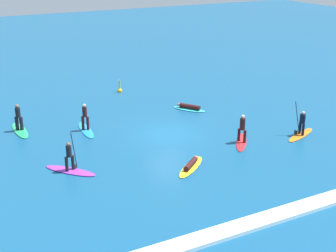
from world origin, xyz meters
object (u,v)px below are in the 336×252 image
object	(u,v)px
surfer_on_orange_board	(301,129)
surfer_on_purple_board	(70,165)
surfer_on_red_board	(242,135)
surfer_on_green_board	(19,125)
surfer_on_blue_board	(85,124)
marker_buoy	(120,90)
surfer_on_teal_board	(189,108)
surfer_on_yellow_board	(191,165)

from	to	relation	value
surfer_on_orange_board	surfer_on_purple_board	bearing A→B (deg)	-28.96
surfer_on_red_board	surfer_on_green_board	world-z (taller)	surfer_on_green_board
surfer_on_blue_board	marker_buoy	distance (m)	8.58
surfer_on_green_board	surfer_on_orange_board	distance (m)	17.57
surfer_on_teal_board	surfer_on_yellow_board	distance (m)	9.41
surfer_on_yellow_board	surfer_on_orange_board	bearing A→B (deg)	-33.73
surfer_on_teal_board	surfer_on_yellow_board	world-z (taller)	surfer_on_teal_board
surfer_on_orange_board	surfer_on_yellow_board	size ratio (longest dim) A/B	1.13
surfer_on_purple_board	surfer_on_yellow_board	xyz separation A→B (m)	(5.77, -2.48, -0.23)
surfer_on_green_board	surfer_on_red_board	bearing A→B (deg)	-127.06
marker_buoy	surfer_on_teal_board	bearing A→B (deg)	-66.82
surfer_on_teal_board	surfer_on_red_board	bearing A→B (deg)	142.64
surfer_on_yellow_board	marker_buoy	xyz separation A→B (m)	(1.87, 14.60, 0.04)
surfer_on_purple_board	surfer_on_green_board	distance (m)	7.15
surfer_on_blue_board	surfer_on_red_board	bearing A→B (deg)	-124.66
surfer_on_teal_board	surfer_on_red_board	size ratio (longest dim) A/B	0.93
surfer_on_green_board	surfer_on_blue_board	bearing A→B (deg)	-117.93
surfer_on_teal_board	surfer_on_green_board	xyz separation A→B (m)	(-11.57, 1.33, 0.26)
surfer_on_teal_board	surfer_on_orange_board	bearing A→B (deg)	171.14
marker_buoy	surfer_on_purple_board	bearing A→B (deg)	-122.23
surfer_on_blue_board	marker_buoy	xyz separation A→B (m)	(5.10, 6.90, -0.26)
surfer_on_blue_board	surfer_on_orange_board	bearing A→B (deg)	-116.53
surfer_on_blue_board	surfer_on_orange_board	xyz separation A→B (m)	(11.51, -6.92, 0.01)
surfer_on_teal_board	surfer_on_orange_board	size ratio (longest dim) A/B	0.82
surfer_on_teal_board	surfer_on_green_board	world-z (taller)	surfer_on_green_board
surfer_on_teal_board	surfer_on_red_board	world-z (taller)	surfer_on_red_board
surfer_on_blue_board	surfer_on_purple_board	bearing A→B (deg)	158.55
surfer_on_teal_board	surfer_on_orange_board	distance (m)	8.28
surfer_on_red_board	surfer_on_teal_board	bearing A→B (deg)	36.42
surfer_on_yellow_board	surfer_on_red_board	bearing A→B (deg)	-19.76
surfer_on_teal_board	surfer_on_yellow_board	bearing A→B (deg)	115.53
surfer_on_red_board	surfer_on_orange_board	size ratio (longest dim) A/B	0.89
surfer_on_purple_board	marker_buoy	size ratio (longest dim) A/B	2.51
surfer_on_purple_board	marker_buoy	bearing A→B (deg)	107.35
surfer_on_purple_board	surfer_on_teal_board	bearing A→B (deg)	78.44
surfer_on_red_board	marker_buoy	size ratio (longest dim) A/B	2.42
surfer_on_purple_board	surfer_on_red_board	bearing A→B (deg)	44.19
marker_buoy	surfer_on_yellow_board	bearing A→B (deg)	-97.29
surfer_on_purple_board	surfer_on_blue_board	distance (m)	5.81
surfer_on_red_board	marker_buoy	world-z (taller)	surfer_on_red_board
surfer_on_orange_board	marker_buoy	bearing A→B (deg)	-87.18
surfer_on_teal_board	surfer_on_orange_board	xyz separation A→B (m)	(3.67, -7.42, 0.29)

